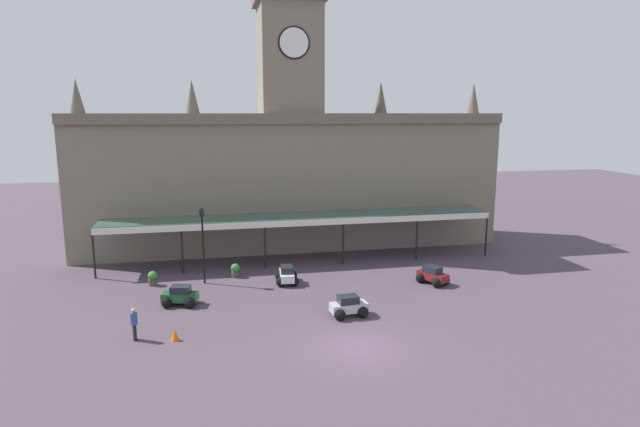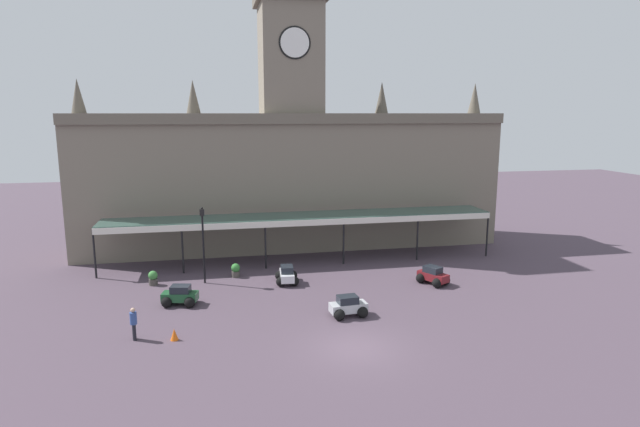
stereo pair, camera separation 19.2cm
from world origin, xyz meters
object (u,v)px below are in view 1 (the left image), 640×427
Objects in this scene: car_maroon_sedan at (433,276)px; traffic_cone at (175,335)px; car_white_sedan at (287,276)px; victorian_lamppost at (203,237)px; car_green_sedan at (180,297)px; planter_near_kerb at (235,270)px; planter_by_canopy at (153,278)px; car_silver_sedan at (349,307)px; pedestrian_near_entrance at (134,323)px.

car_maroon_sedan is 3.80× the size of traffic_cone.
car_white_sedan is 0.41× the size of victorian_lamppost.
car_green_sedan is 16.23m from car_maroon_sedan.
car_white_sedan is at bearing -31.50° from planter_near_kerb.
car_green_sedan is 2.28× the size of planter_by_canopy.
car_white_sedan is (-2.55, 6.48, 0.00)m from car_silver_sedan.
car_green_sedan is 7.30m from car_white_sedan.
car_silver_sedan is 0.41× the size of victorian_lamppost.
planter_near_kerb is at bearing 60.03° from pedestrian_near_entrance.
victorian_lamppost is 8.70× the size of traffic_cone.
car_white_sedan is at bearing 167.65° from car_maroon_sedan.
car_maroon_sedan is 13.40m from planter_near_kerb.
victorian_lamppost is 9.50m from traffic_cone.
car_white_sedan is at bearing -8.71° from planter_by_canopy.
pedestrian_near_entrance is at bearing -113.30° from car_green_sedan.
traffic_cone is 9.38m from planter_by_canopy.
car_maroon_sedan is 18.49m from planter_by_canopy.
car_maroon_sedan is (16.21, 0.73, 0.00)m from car_green_sedan.
victorian_lamppost is at bearing -156.25° from planter_near_kerb.
car_green_sedan is 1.03× the size of car_silver_sedan.
car_maroon_sedan is 18.95m from pedestrian_near_entrance.
pedestrian_near_entrance is at bearing -175.40° from car_silver_sedan.
car_silver_sedan is 1.27× the size of pedestrian_near_entrance.
victorian_lamppost reaches higher than planter_by_canopy.
traffic_cone is at bearing -109.34° from planter_near_kerb.
victorian_lamppost is (1.37, 3.91, 2.68)m from car_green_sedan.
planter_by_canopy is (-3.33, 0.23, -2.69)m from victorian_lamppost.
victorian_lamppost reaches higher than car_silver_sedan.
pedestrian_near_entrance reaches higher than planter_near_kerb.
planter_by_canopy is at bearing 89.92° from pedestrian_near_entrance.
car_white_sedan is at bearing 22.61° from car_green_sedan.
car_maroon_sedan is 0.44× the size of victorian_lamppost.
car_silver_sedan reaches higher than planter_near_kerb.
car_white_sedan is 8.80m from planter_by_canopy.
car_white_sedan is at bearing 111.46° from car_silver_sedan.
car_white_sedan is 2.20× the size of planter_by_canopy.
planter_near_kerb is (3.45, 4.82, -0.01)m from car_green_sedan.
pedestrian_near_entrance is at bearing -119.97° from planter_near_kerb.
traffic_cone is (-0.01, -5.04, -0.21)m from car_green_sedan.
car_green_sedan is 2.28× the size of planter_near_kerb.
car_green_sedan is 1.31× the size of pedestrian_near_entrance.
car_silver_sedan is (9.29, -3.68, 0.00)m from car_green_sedan.
car_green_sedan is at bearing -125.57° from planter_near_kerb.
car_silver_sedan is at bearing 4.60° from pedestrian_near_entrance.
traffic_cone is at bearing -90.13° from car_green_sedan.
pedestrian_near_entrance reaches higher than car_white_sedan.
planter_by_canopy is 5.45m from planter_near_kerb.
car_white_sedan is (6.74, 2.81, 0.00)m from car_green_sedan.
car_green_sedan is 1.04× the size of car_white_sedan.
car_white_sedan is 10.35m from traffic_cone.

